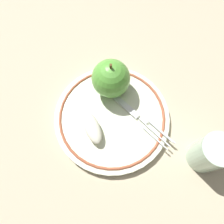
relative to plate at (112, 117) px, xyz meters
The scene contains 6 objects.
ground_plane 0.02m from the plate, 134.80° to the left, with size 2.00×2.00×0.00m, color #B7A88A.
plate is the anchor object (origin of this frame).
apple_red_whole 0.08m from the plate, 73.01° to the right, with size 0.08×0.08×0.09m.
apple_slice_front 0.05m from the plate, 53.08° to the left, with size 0.07×0.03×0.02m, color silver.
fork 0.05m from the plate, 158.61° to the right, with size 0.17×0.11×0.00m.
drinking_glass 0.20m from the plate, 169.93° to the left, with size 0.06×0.06×0.09m, color silver.
Camera 1 is at (-0.03, 0.15, 0.44)m, focal length 35.00 mm.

